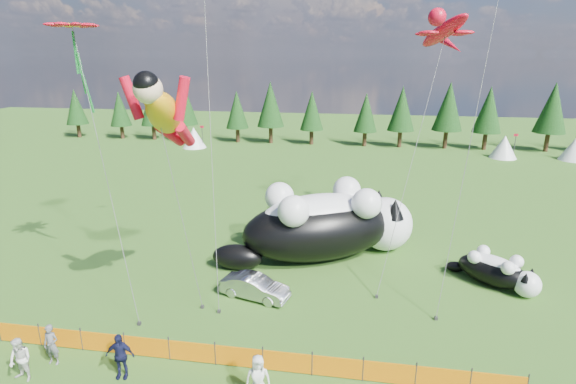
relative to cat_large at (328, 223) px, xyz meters
name	(u,v)px	position (x,y,z in m)	size (l,w,h in m)	color
ground	(256,325)	(-2.75, -8.19, -2.24)	(160.00, 160.00, 0.00)	#183A0A
safety_fence	(239,357)	(-2.75, -11.19, -1.74)	(22.06, 0.06, 1.10)	#262626
tree_line	(329,116)	(-2.75, 36.81, 1.76)	(90.00, 4.00, 8.00)	black
festival_tents	(412,144)	(8.25, 31.81, -0.84)	(50.00, 3.20, 2.80)	white
cat_large	(328,223)	(0.00, 0.00, 0.00)	(12.20, 8.47, 4.72)	black
cat_small	(497,271)	(9.50, -2.27, -1.34)	(4.48, 3.84, 1.89)	black
car	(255,287)	(-3.38, -5.67, -1.64)	(1.28, 3.68, 1.21)	#AEAEB3
spectator_a	(51,345)	(-10.41, -12.18, -1.35)	(0.65, 0.43, 1.79)	#58595D
spectator_b	(20,360)	(-10.93, -13.29, -1.32)	(0.90, 0.53, 1.85)	silver
spectator_c	(120,356)	(-7.21, -12.47, -1.28)	(1.13, 0.58, 1.94)	#131535
spectator_e	(258,378)	(-1.57, -12.82, -1.30)	(0.92, 0.60, 1.88)	silver
superhero_kite	(164,114)	(-6.72, -7.74, 7.60)	(5.35, 5.62, 12.06)	orange
gecko_kite	(444,31)	(6.33, 3.30, 11.37)	(6.19, 11.71, 16.04)	red
flower_kite	(73,29)	(-12.04, -5.44, 11.21)	(5.43, 5.20, 14.47)	red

